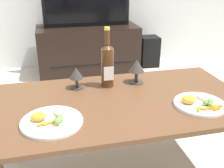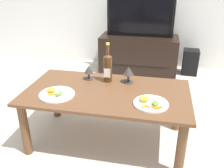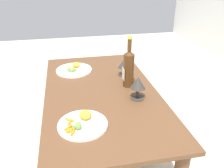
{
  "view_description": "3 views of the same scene",
  "coord_description": "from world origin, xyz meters",
  "px_view_note": "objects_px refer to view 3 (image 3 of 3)",
  "views": [
    {
      "loc": [
        -0.35,
        -1.25,
        1.14
      ],
      "look_at": [
        -0.03,
        0.08,
        0.55
      ],
      "focal_mm": 43.77,
      "sensor_mm": 36.0,
      "label": 1
    },
    {
      "loc": [
        0.41,
        -1.76,
        1.38
      ],
      "look_at": [
        0.04,
        0.02,
        0.54
      ],
      "focal_mm": 39.43,
      "sensor_mm": 36.0,
      "label": 2
    },
    {
      "loc": [
        1.37,
        -0.21,
        1.22
      ],
      "look_at": [
        0.04,
        0.07,
        0.55
      ],
      "focal_mm": 37.86,
      "sensor_mm": 36.0,
      "label": 3
    }
  ],
  "objects_px": {
    "goblet_right": "(138,84)",
    "dining_table": "(101,101)",
    "wine_bottle": "(129,67)",
    "dinner_plate_left": "(74,70)",
    "goblet_left": "(123,65)",
    "dinner_plate_right": "(83,124)"
  },
  "relations": [
    {
      "from": "goblet_right",
      "to": "dining_table",
      "type": "bearing_deg",
      "value": -125.5
    },
    {
      "from": "wine_bottle",
      "to": "dinner_plate_left",
      "type": "bearing_deg",
      "value": -133.91
    },
    {
      "from": "goblet_left",
      "to": "dinner_plate_right",
      "type": "height_order",
      "value": "goblet_left"
    },
    {
      "from": "wine_bottle",
      "to": "goblet_right",
      "type": "xyz_separation_m",
      "value": [
        0.18,
        0.01,
        -0.04
      ]
    },
    {
      "from": "dinner_plate_left",
      "to": "dinner_plate_right",
      "type": "bearing_deg",
      "value": -0.08
    },
    {
      "from": "wine_bottle",
      "to": "goblet_left",
      "type": "xyz_separation_m",
      "value": [
        -0.18,
        0.01,
        -0.05
      ]
    },
    {
      "from": "dinner_plate_left",
      "to": "dinner_plate_right",
      "type": "height_order",
      "value": "dinner_plate_right"
    },
    {
      "from": "dinner_plate_left",
      "to": "goblet_left",
      "type": "bearing_deg",
      "value": 66.45
    },
    {
      "from": "dining_table",
      "to": "wine_bottle",
      "type": "distance_m",
      "value": 0.29
    },
    {
      "from": "dining_table",
      "to": "dinner_plate_right",
      "type": "distance_m",
      "value": 0.41
    },
    {
      "from": "goblet_right",
      "to": "dinner_plate_left",
      "type": "relative_size",
      "value": 0.52
    },
    {
      "from": "wine_bottle",
      "to": "dinner_plate_left",
      "type": "xyz_separation_m",
      "value": [
        -0.34,
        -0.35,
        -0.13
      ]
    },
    {
      "from": "dining_table",
      "to": "dinner_plate_right",
      "type": "relative_size",
      "value": 5.16
    },
    {
      "from": "goblet_left",
      "to": "dinner_plate_right",
      "type": "distance_m",
      "value": 0.68
    },
    {
      "from": "dining_table",
      "to": "dinner_plate_left",
      "type": "distance_m",
      "value": 0.41
    },
    {
      "from": "dining_table",
      "to": "wine_bottle",
      "type": "relative_size",
      "value": 3.85
    },
    {
      "from": "goblet_left",
      "to": "dinner_plate_left",
      "type": "distance_m",
      "value": 0.4
    },
    {
      "from": "goblet_left",
      "to": "wine_bottle",
      "type": "bearing_deg",
      "value": -3.23
    },
    {
      "from": "dinner_plate_left",
      "to": "dinner_plate_right",
      "type": "relative_size",
      "value": 1.08
    },
    {
      "from": "dining_table",
      "to": "dinner_plate_right",
      "type": "xyz_separation_m",
      "value": [
        0.36,
        -0.15,
        0.09
      ]
    },
    {
      "from": "goblet_left",
      "to": "dinner_plate_right",
      "type": "bearing_deg",
      "value": -32.0
    },
    {
      "from": "wine_bottle",
      "to": "dinner_plate_right",
      "type": "relative_size",
      "value": 1.34
    }
  ]
}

